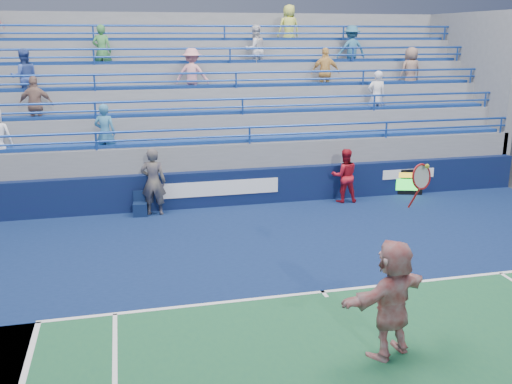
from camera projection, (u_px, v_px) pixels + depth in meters
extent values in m
plane|color=#333538|center=(323.00, 293.00, 11.54)|extent=(120.00, 120.00, 0.00)
cube|color=#0E1E46|center=(291.00, 253.00, 13.61)|extent=(18.00, 8.40, 0.02)
cube|color=white|center=(323.00, 292.00, 11.54)|extent=(11.00, 0.10, 0.01)
cube|color=white|center=(325.00, 294.00, 11.44)|extent=(0.08, 0.30, 0.01)
cube|color=#0B1A3C|center=(251.00, 187.00, 17.49)|extent=(18.00, 0.30, 1.10)
cube|color=white|center=(220.00, 188.00, 17.11)|extent=(3.60, 0.02, 0.45)
cube|color=white|center=(408.00, 174.00, 18.46)|extent=(1.80, 0.02, 0.30)
cube|color=slate|center=(233.00, 166.00, 20.26)|extent=(18.00, 5.60, 1.10)
cube|color=slate|center=(233.00, 155.00, 20.16)|extent=(18.00, 5.60, 1.85)
cube|color=navy|center=(247.00, 140.00, 17.70)|extent=(17.40, 0.45, 0.10)
cylinder|color=#1D45A0|center=(250.00, 127.00, 17.20)|extent=(18.00, 0.07, 0.07)
cube|color=slate|center=(230.00, 143.00, 20.53)|extent=(18.00, 4.60, 2.60)
cube|color=navy|center=(240.00, 112.00, 18.44)|extent=(17.40, 0.45, 0.10)
cylinder|color=#1D45A0|center=(243.00, 99.00, 17.94)|extent=(18.00, 0.07, 0.07)
cube|color=slate|center=(227.00, 130.00, 20.90)|extent=(18.00, 3.60, 3.35)
cube|color=navy|center=(234.00, 85.00, 19.17)|extent=(17.40, 0.45, 0.10)
cylinder|color=#1D45A0|center=(236.00, 73.00, 18.68)|extent=(18.00, 0.07, 0.07)
cube|color=slate|center=(225.00, 118.00, 21.27)|extent=(18.00, 2.60, 4.10)
cube|color=navy|center=(228.00, 61.00, 19.91)|extent=(17.40, 0.45, 0.10)
cylinder|color=#1D45A0|center=(230.00, 48.00, 19.42)|extent=(18.00, 0.07, 0.07)
cube|color=slate|center=(222.00, 106.00, 21.64)|extent=(18.00, 1.60, 4.85)
cube|color=navy|center=(223.00, 39.00, 20.65)|extent=(17.40, 0.45, 0.10)
cylinder|color=#1D45A0|center=(224.00, 26.00, 20.15)|extent=(18.00, 0.07, 0.07)
imported|color=silver|center=(376.00, 96.00, 19.39)|extent=(0.67, 0.49, 1.70)
imported|color=#926F61|center=(36.00, 105.00, 16.95)|extent=(1.00, 0.43, 1.70)
imported|color=#8A6B5C|center=(410.00, 71.00, 20.52)|extent=(0.89, 0.64, 1.70)
imported|color=white|center=(255.00, 50.00, 20.03)|extent=(0.96, 0.83, 1.70)
imported|color=#DAE258|center=(289.00, 28.00, 21.11)|extent=(0.88, 0.62, 1.70)
imported|color=pink|center=(192.00, 75.00, 18.76)|extent=(1.24, 0.93, 1.70)
imported|color=#3650A2|center=(25.00, 77.00, 17.60)|extent=(0.95, 0.81, 1.70)
imported|color=#EAB25B|center=(325.00, 73.00, 19.80)|extent=(1.05, 0.58, 1.70)
imported|color=#2D6688|center=(351.00, 49.00, 20.83)|extent=(1.11, 0.66, 1.70)
imported|color=teal|center=(105.00, 133.00, 16.65)|extent=(0.71, 0.57, 1.70)
imported|color=#3E8944|center=(102.00, 51.00, 18.87)|extent=(0.69, 0.52, 1.70)
cube|color=black|center=(404.00, 182.00, 18.52)|extent=(1.21, 0.48, 0.85)
cube|color=gold|center=(405.00, 175.00, 18.38)|extent=(1.04, 0.02, 0.17)
cube|color=#19E533|center=(405.00, 185.00, 18.47)|extent=(1.04, 0.02, 0.38)
cube|color=#0C1A3C|center=(140.00, 209.00, 16.40)|extent=(0.43, 0.43, 0.40)
cube|color=#0C1A3C|center=(140.00, 196.00, 16.47)|extent=(0.40, 0.08, 0.31)
imported|color=silver|center=(392.00, 299.00, 9.06)|extent=(1.92, 1.27, 1.98)
torus|color=#9F1316|center=(422.00, 177.00, 8.61)|extent=(0.41, 0.23, 0.40)
cylinder|color=#9F1316|center=(414.00, 198.00, 8.68)|extent=(0.09, 0.23, 0.36)
sphere|color=#BCCC2F|center=(427.00, 166.00, 8.53)|extent=(0.07, 0.07, 0.07)
imported|color=#141538|center=(153.00, 182.00, 16.31)|extent=(0.81, 0.64, 1.97)
imported|color=#AC1321|center=(344.00, 176.00, 17.60)|extent=(0.90, 0.74, 1.69)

